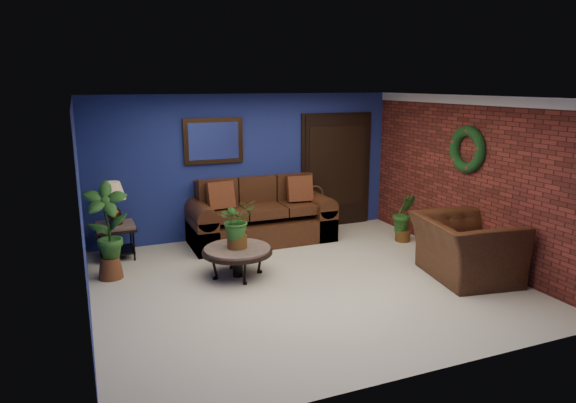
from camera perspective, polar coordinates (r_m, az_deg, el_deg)
name	(u,v)px	position (r m, az deg, el deg)	size (l,w,h in m)	color
floor	(304,282)	(7.14, 1.84, -8.97)	(5.50, 5.50, 0.00)	beige
wall_back	(247,166)	(9.08, -4.56, 3.96)	(5.50, 0.04, 2.50)	navy
wall_left	(82,213)	(6.21, -21.94, -1.21)	(0.04, 5.00, 2.50)	navy
wall_right_brick	(470,179)	(8.27, 19.60, 2.35)	(0.04, 5.00, 2.50)	maroon
ceiling	(306,97)	(6.63, 2.00, 11.51)	(5.50, 5.00, 0.02)	white
crown_molding	(475,100)	(8.13, 20.08, 10.53)	(0.03, 5.00, 0.14)	white
wall_mirror	(214,141)	(8.81, -8.28, 6.68)	(1.02, 0.06, 0.77)	#432A13
closet_door	(336,171)	(9.75, 5.37, 3.38)	(1.44, 0.06, 2.18)	black
wreath	(467,150)	(8.20, 19.29, 5.48)	(0.72, 0.72, 0.16)	black
sofa	(260,220)	(8.91, -3.17, -2.06)	(2.43, 1.05, 1.10)	#422513
coffee_table	(237,252)	(7.27, -5.65, -5.55)	(0.99, 0.99, 0.42)	#4C4742
end_table	(116,232)	(8.41, -18.60, -3.24)	(0.60, 0.60, 0.55)	#4C4742
table_lamp	(113,198)	(8.28, -18.87, 0.38)	(0.39, 0.39, 0.64)	#432A13
side_chair	(316,207)	(9.30, 3.18, -0.59)	(0.39, 0.39, 0.87)	brown
armchair	(465,248)	(7.59, 19.07, -4.92)	(1.32, 1.16, 0.86)	#422513
coffee_plant	(237,222)	(7.14, -5.73, -2.25)	(0.58, 0.53, 0.69)	brown
floor_plant	(404,217)	(9.03, 12.73, -1.66)	(0.45, 0.41, 0.84)	brown
tall_plant	(107,228)	(7.48, -19.44, -2.78)	(0.63, 0.46, 1.37)	brown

